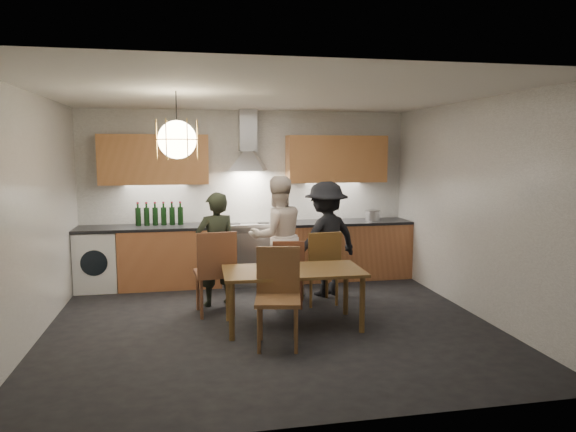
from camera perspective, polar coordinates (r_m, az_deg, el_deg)
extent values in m
plane|color=black|center=(6.06, -1.94, -11.88)|extent=(5.00, 5.00, 0.00)
cube|color=white|center=(7.98, -4.53, 2.29)|extent=(5.00, 0.02, 2.60)
cube|color=white|center=(3.58, 3.66, -3.72)|extent=(5.00, 0.02, 2.60)
cube|color=white|center=(5.92, -26.67, -0.16)|extent=(0.02, 4.50, 2.60)
cube|color=white|center=(6.63, 19.88, 0.89)|extent=(0.02, 4.50, 2.60)
cube|color=silver|center=(5.76, -2.06, 13.39)|extent=(5.00, 4.50, 0.02)
cube|color=#CB7F4E|center=(7.76, -12.89, -4.49)|extent=(1.45, 0.60, 0.86)
cube|color=#CB7F4E|center=(8.11, 6.21, -3.85)|extent=(2.05, 0.60, 0.86)
cube|color=white|center=(7.87, -20.39, -4.65)|extent=(0.58, 0.58, 0.85)
cube|color=black|center=(7.70, -15.21, -1.26)|extent=(2.05, 0.62, 0.04)
cube|color=black|center=(8.04, 6.25, -0.70)|extent=(2.05, 0.62, 0.04)
cube|color=silver|center=(7.82, -4.22, -4.48)|extent=(0.90, 0.60, 0.80)
cube|color=black|center=(7.54, -3.96, -5.06)|extent=(0.78, 0.02, 0.42)
cube|color=slate|center=(7.74, -4.25, -1.29)|extent=(0.90, 0.60, 0.08)
cube|color=silver|center=(7.48, -4.01, -1.12)|extent=(0.90, 0.08, 0.04)
cube|color=tan|center=(7.74, -14.64, 6.08)|extent=(1.55, 0.35, 0.72)
cube|color=tan|center=(8.06, 5.40, 6.32)|extent=(1.55, 0.35, 0.72)
cube|color=silver|center=(7.83, -4.49, 9.45)|extent=(0.26, 0.22, 0.62)
cylinder|color=black|center=(5.57, -12.29, 10.86)|extent=(0.01, 0.01, 0.50)
sphere|color=#FFE0A5|center=(5.56, -12.22, 8.29)|extent=(0.40, 0.40, 0.40)
torus|color=gold|center=(5.56, -12.22, 8.29)|extent=(0.43, 0.43, 0.01)
cube|color=brown|center=(5.80, 0.57, -6.13)|extent=(1.58, 0.82, 0.03)
cylinder|color=brown|center=(5.49, -6.28, -10.50)|extent=(0.06, 0.06, 0.63)
cylinder|color=brown|center=(6.11, -6.65, -8.68)|extent=(0.06, 0.06, 0.63)
cylinder|color=brown|center=(5.75, 8.25, -9.72)|extent=(0.06, 0.06, 0.63)
cylinder|color=brown|center=(6.34, 6.44, -8.09)|extent=(0.06, 0.06, 0.63)
cube|color=brown|center=(6.36, -8.15, -6.30)|extent=(0.51, 0.51, 0.04)
cube|color=brown|center=(6.09, -7.89, -4.20)|extent=(0.47, 0.09, 0.51)
cylinder|color=brown|center=(6.63, -6.72, -8.05)|extent=(0.04, 0.04, 0.48)
cylinder|color=brown|center=(6.27, -6.10, -8.93)|extent=(0.04, 0.04, 0.48)
cylinder|color=brown|center=(6.58, -10.01, -8.23)|extent=(0.04, 0.04, 0.48)
cylinder|color=brown|center=(6.22, -9.59, -9.14)|extent=(0.04, 0.04, 0.48)
cube|color=brown|center=(6.62, 0.03, -6.40)|extent=(0.46, 0.46, 0.04)
cube|color=brown|center=(6.39, 0.06, -4.73)|extent=(0.40, 0.11, 0.43)
cylinder|color=brown|center=(6.83, 1.37, -7.89)|extent=(0.03, 0.03, 0.40)
cylinder|color=brown|center=(6.52, 1.48, -8.62)|extent=(0.03, 0.03, 0.40)
cylinder|color=brown|center=(6.82, -1.34, -7.89)|extent=(0.03, 0.03, 0.40)
cylinder|color=brown|center=(6.52, -1.37, -8.63)|extent=(0.03, 0.03, 0.40)
cube|color=brown|center=(6.74, 3.50, -5.78)|extent=(0.48, 0.48, 0.04)
cube|color=brown|center=(6.50, 4.11, -3.92)|extent=(0.44, 0.08, 0.48)
cylinder|color=brown|center=(7.02, 4.35, -7.31)|extent=(0.04, 0.04, 0.45)
cylinder|color=brown|center=(6.70, 5.44, -8.03)|extent=(0.04, 0.04, 0.45)
cylinder|color=brown|center=(6.90, 1.58, -7.54)|extent=(0.04, 0.04, 0.45)
cylinder|color=brown|center=(6.58, 2.55, -8.29)|extent=(0.04, 0.04, 0.45)
cube|color=brown|center=(5.24, -1.14, -9.37)|extent=(0.53, 0.53, 0.04)
cube|color=brown|center=(5.37, -1.11, -6.01)|extent=(0.45, 0.13, 0.49)
cylinder|color=brown|center=(5.16, -3.25, -12.63)|extent=(0.04, 0.04, 0.46)
cylinder|color=brown|center=(5.50, -3.04, -11.34)|extent=(0.04, 0.04, 0.46)
cylinder|color=brown|center=(5.15, 0.91, -12.64)|extent=(0.04, 0.04, 0.46)
cylinder|color=brown|center=(5.49, 0.84, -11.35)|extent=(0.04, 0.04, 0.46)
imported|color=black|center=(6.65, -7.99, -3.67)|extent=(0.61, 0.48, 1.47)
imported|color=silver|center=(7.00, -1.19, -2.30)|extent=(0.91, 0.77, 1.65)
imported|color=black|center=(7.07, 4.24, -2.54)|extent=(1.17, 0.95, 1.57)
imported|color=silver|center=(7.89, 4.95, -0.43)|extent=(0.30, 0.30, 0.07)
cylinder|color=#BDBDC1|center=(8.14, 9.38, 0.03)|extent=(0.26, 0.26, 0.16)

